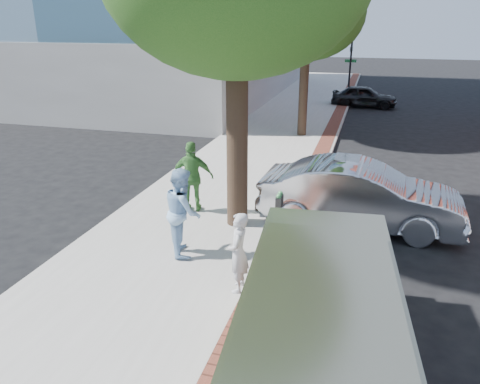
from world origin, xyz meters
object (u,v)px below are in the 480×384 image
(person_gray, at_px, (238,253))
(bg_car, at_px, (364,96))
(person_officer, at_px, (183,211))
(parking_meter, at_px, (279,211))
(person_green, at_px, (192,177))
(van, at_px, (320,324))
(sedan_silver, at_px, (360,195))

(person_gray, xyz_separation_m, bg_car, (1.64, 21.87, -0.29))
(person_officer, bearing_deg, parking_meter, -106.32)
(person_green, bearing_deg, person_gray, 109.46)
(parking_meter, distance_m, bg_car, 20.32)
(van, bearing_deg, sedan_silver, 81.75)
(sedan_silver, bearing_deg, parking_meter, 149.05)
(person_green, xyz_separation_m, van, (4.02, -5.45, -0.03))
(sedan_silver, relative_size, van, 0.93)
(person_officer, bearing_deg, person_gray, -154.17)
(sedan_silver, bearing_deg, person_officer, 130.66)
(person_officer, distance_m, bg_car, 20.96)
(person_gray, xyz_separation_m, person_green, (-2.27, 3.49, 0.17))
(person_green, bearing_deg, sedan_silver, 173.37)
(person_officer, distance_m, sedan_silver, 4.66)
(person_gray, distance_m, bg_car, 21.93)
(parking_meter, distance_m, person_gray, 1.67)
(parking_meter, bearing_deg, person_green, 145.15)
(person_officer, relative_size, person_green, 1.02)
(person_officer, xyz_separation_m, person_green, (-0.68, 2.32, -0.02))
(bg_car, bearing_deg, person_officer, 172.57)
(person_officer, bearing_deg, person_green, -11.66)
(person_officer, height_order, van, person_officer)
(sedan_silver, height_order, bg_car, sedan_silver)
(bg_car, bearing_deg, person_green, 169.43)
(person_green, bearing_deg, bg_car, -115.66)
(person_green, bearing_deg, van, 112.78)
(person_officer, xyz_separation_m, van, (3.34, -3.13, -0.05))
(parking_meter, xyz_separation_m, person_green, (-2.73, 1.90, -0.10))
(person_gray, bearing_deg, bg_car, 169.25)
(person_gray, relative_size, sedan_silver, 0.31)
(person_gray, height_order, bg_car, person_gray)
(parking_meter, distance_m, sedan_silver, 2.95)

